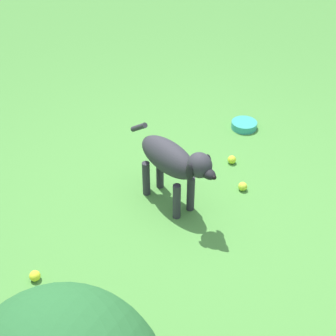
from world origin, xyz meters
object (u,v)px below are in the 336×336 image
object	(u,v)px
tennis_ball_2	(243,186)
dog	(173,161)
water_bowl	(244,125)
tennis_ball_1	(35,276)
tennis_ball_0	(232,160)

from	to	relation	value
tennis_ball_2	dog	bearing A→B (deg)	-87.59
dog	water_bowl	distance (m)	1.24
water_bowl	tennis_ball_1	bearing A→B (deg)	-55.57
tennis_ball_1	water_bowl	bearing A→B (deg)	124.43
dog	tennis_ball_2	xyz separation A→B (m)	(-0.02, 0.54, -0.34)
tennis_ball_0	dog	bearing A→B (deg)	-58.40
tennis_ball_0	water_bowl	bearing A→B (deg)	147.68
dog	tennis_ball_0	size ratio (longest dim) A/B	11.72
tennis_ball_2	tennis_ball_0	bearing A→B (deg)	172.51
tennis_ball_0	water_bowl	distance (m)	0.54
dog	water_bowl	bearing A→B (deg)	108.00
tennis_ball_0	tennis_ball_2	size ratio (longest dim) A/B	1.00
tennis_ball_0	tennis_ball_2	bearing A→B (deg)	-7.49
tennis_ball_0	tennis_ball_2	xyz separation A→B (m)	(0.33, -0.04, 0.00)
tennis_ball_0	water_bowl	xyz separation A→B (m)	(-0.46, 0.29, -0.00)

